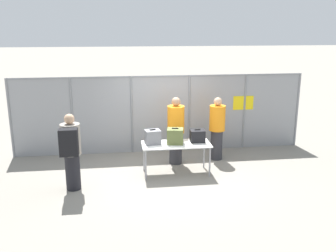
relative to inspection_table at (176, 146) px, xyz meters
name	(u,v)px	position (x,y,z in m)	size (l,w,h in m)	color
ground_plane	(169,173)	(-0.17, 0.02, -0.70)	(120.00, 120.00, 0.00)	gray
fence_section	(161,112)	(-0.15, 1.78, 0.44)	(8.20, 0.07, 2.18)	gray
inspection_table	(176,146)	(0.00, 0.00, 0.00)	(1.64, 0.73, 0.76)	silver
suitcase_grey	(153,137)	(-0.56, 0.07, 0.23)	(0.40, 0.34, 0.36)	slate
suitcase_olive	(175,136)	(-0.02, 0.02, 0.25)	(0.43, 0.39, 0.39)	#566033
suitcase_black	(197,136)	(0.53, 0.09, 0.21)	(0.35, 0.29, 0.32)	black
traveler_hooded	(71,149)	(-2.38, -0.64, 0.24)	(0.42, 0.65, 1.70)	black
security_worker_near	(176,130)	(0.10, 0.72, 0.21)	(0.44, 0.44, 1.76)	#2D2D33
security_worker_far	(217,128)	(1.24, 0.90, 0.18)	(0.42, 0.42, 1.69)	#2D2D33
utility_trailer	(221,124)	(1.99, 3.12, -0.31)	(3.29, 2.06, 0.67)	white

